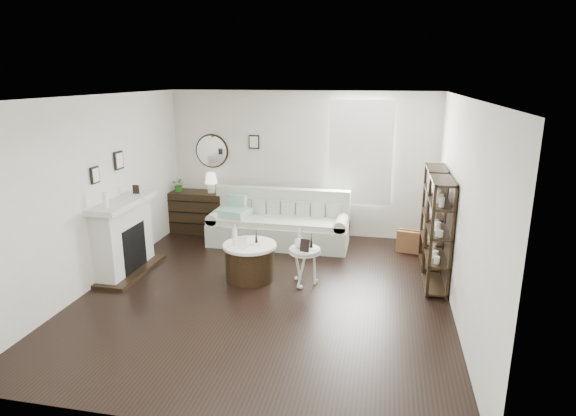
% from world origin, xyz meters
% --- Properties ---
extents(room, '(5.50, 5.50, 5.50)m').
position_xyz_m(room, '(0.73, 2.70, 1.60)').
color(room, black).
rests_on(room, ground).
extents(fireplace, '(0.50, 1.40, 1.84)m').
position_xyz_m(fireplace, '(-2.32, 0.30, 0.54)').
color(fireplace, silver).
rests_on(fireplace, ground).
extents(shelf_unit_far, '(0.30, 0.80, 1.60)m').
position_xyz_m(shelf_unit_far, '(2.33, 1.55, 0.80)').
color(shelf_unit_far, black).
rests_on(shelf_unit_far, ground).
extents(shelf_unit_near, '(0.30, 0.80, 1.60)m').
position_xyz_m(shelf_unit_near, '(2.33, 0.65, 0.80)').
color(shelf_unit_near, black).
rests_on(shelf_unit_near, ground).
extents(sofa, '(2.49, 0.86, 0.97)m').
position_xyz_m(sofa, '(-0.28, 2.08, 0.32)').
color(sofa, beige).
rests_on(sofa, ground).
extents(quilt, '(0.64, 0.57, 0.14)m').
position_xyz_m(quilt, '(-1.09, 1.95, 0.57)').
color(quilt, '#27916D').
rests_on(quilt, sofa).
extents(suitcase, '(0.60, 0.29, 0.38)m').
position_xyz_m(suitcase, '(2.10, 2.07, 0.19)').
color(suitcase, brown).
rests_on(suitcase, ground).
extents(dresser, '(1.18, 0.51, 0.79)m').
position_xyz_m(dresser, '(-2.04, 2.47, 0.39)').
color(dresser, black).
rests_on(dresser, ground).
extents(table_lamp, '(0.32, 0.32, 0.39)m').
position_xyz_m(table_lamp, '(-1.69, 2.47, 0.98)').
color(table_lamp, silver).
rests_on(table_lamp, dresser).
extents(potted_plant, '(0.25, 0.22, 0.27)m').
position_xyz_m(potted_plant, '(-2.34, 2.42, 0.92)').
color(potted_plant, '#27611B').
rests_on(potted_plant, dresser).
extents(drum_table, '(0.80, 0.80, 0.55)m').
position_xyz_m(drum_table, '(-0.36, 0.42, 0.28)').
color(drum_table, black).
rests_on(drum_table, ground).
extents(pedestal_table, '(0.46, 0.46, 0.55)m').
position_xyz_m(pedestal_table, '(0.47, 0.39, 0.51)').
color(pedestal_table, white).
rests_on(pedestal_table, ground).
extents(eiffel_drum, '(0.13, 0.13, 0.18)m').
position_xyz_m(eiffel_drum, '(-0.27, 0.47, 0.64)').
color(eiffel_drum, black).
rests_on(eiffel_drum, drum_table).
extents(bottle_drum, '(0.07, 0.07, 0.31)m').
position_xyz_m(bottle_drum, '(-0.56, 0.33, 0.71)').
color(bottle_drum, silver).
rests_on(bottle_drum, drum_table).
extents(card_frame_drum, '(0.14, 0.07, 0.18)m').
position_xyz_m(card_frame_drum, '(-0.41, 0.22, 0.64)').
color(card_frame_drum, white).
rests_on(card_frame_drum, drum_table).
extents(eiffel_ped, '(0.14, 0.14, 0.20)m').
position_xyz_m(eiffel_ped, '(0.56, 0.42, 0.65)').
color(eiffel_ped, black).
rests_on(eiffel_ped, pedestal_table).
extents(flask_ped, '(0.15, 0.15, 0.29)m').
position_xyz_m(flask_ped, '(0.39, 0.41, 0.70)').
color(flask_ped, silver).
rests_on(flask_ped, pedestal_table).
extents(card_frame_ped, '(0.14, 0.08, 0.18)m').
position_xyz_m(card_frame_ped, '(0.49, 0.27, 0.64)').
color(card_frame_ped, black).
rests_on(card_frame_ped, pedestal_table).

